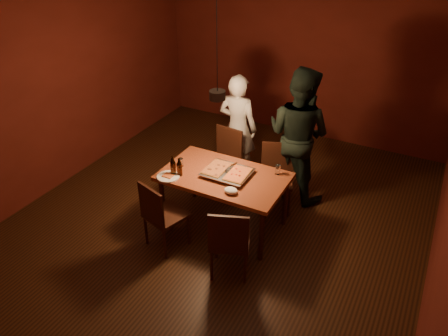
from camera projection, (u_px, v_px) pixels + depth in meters
The scene contains 19 objects.
room_shell at pixel (218, 124), 4.94m from camera, with size 6.00×6.00×6.00m.
dining_table at pixel (224, 180), 5.27m from camera, with size 1.50×0.90×0.75m.
chair_far_left at pixel (225, 154), 6.13m from camera, with size 0.46×0.46×0.49m.
chair_far_right at pixel (277, 170), 5.74m from camera, with size 0.54×0.54×0.49m.
chair_near_left at pixel (160, 211), 4.98m from camera, with size 0.53×0.53×0.49m.
chair_near_right at pixel (229, 237), 4.58m from camera, with size 0.54×0.54×0.49m.
pizza_tray at pixel (227, 173), 5.23m from camera, with size 0.55×0.45×0.05m, color silver.
pizza_meat at pixel (217, 168), 5.27m from camera, with size 0.24×0.38×0.02m, color maroon.
pizza_cheese at pixel (238, 174), 5.15m from camera, with size 0.24×0.38×0.02m, color gold.
spatula at pixel (229, 169), 5.23m from camera, with size 0.09×0.24×0.04m, color silver, non-canonical shape.
beer_bottle_a at pixel (173, 166), 5.19m from camera, with size 0.07×0.07×0.25m.
beer_bottle_b at pixel (179, 167), 5.18m from camera, with size 0.06×0.06×0.24m.
water_glass_left at pixel (181, 162), 5.39m from camera, with size 0.07×0.07×0.11m, color silver.
water_glass_right at pixel (278, 170), 5.23m from camera, with size 0.06×0.06×0.12m, color silver.
plate_slice at pixel (168, 176), 5.19m from camera, with size 0.27×0.27×0.03m.
napkin at pixel (231, 191), 4.89m from camera, with size 0.16×0.12×0.07m, color white.
diner_white at pixel (238, 128), 6.25m from camera, with size 0.58×0.38×1.59m, color silver.
diner_dark at pixel (298, 135), 5.77m from camera, with size 0.90×0.70×1.85m, color black.
pendant_lamp at pixel (217, 94), 4.76m from camera, with size 0.18×0.18×1.10m.
Camera 1 is at (2.16, -3.94, 3.53)m, focal length 35.00 mm.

